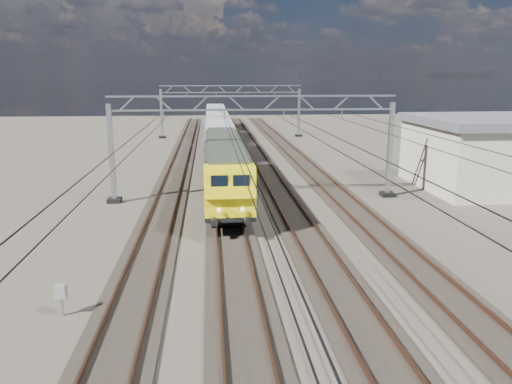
{
  "coord_description": "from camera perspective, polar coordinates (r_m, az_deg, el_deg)",
  "views": [
    {
      "loc": [
        -2.98,
        -29.48,
        8.36
      ],
      "look_at": [
        -0.62,
        -4.06,
        2.4
      ],
      "focal_mm": 35.0,
      "sensor_mm": 36.0,
      "label": 1
    }
  ],
  "objects": [
    {
      "name": "catenary_gantry_mid",
      "position": [
        33.9,
        -0.21,
        5.59
      ],
      "size": [
        19.9,
        0.9,
        7.11
      ],
      "color": "#999DA7",
      "rests_on": "ground"
    },
    {
      "name": "track_outer_east",
      "position": [
        31.91,
        11.24,
        -2.17
      ],
      "size": [
        2.6,
        140.0,
        0.3
      ],
      "color": "black",
      "rests_on": "ground"
    },
    {
      "name": "hopper_wagon_third",
      "position": [
        80.94,
        -4.65,
        8.75
      ],
      "size": [
        3.38,
        13.0,
        3.25
      ],
      "color": "black",
      "rests_on": "ground"
    },
    {
      "name": "hopper_wagon_mid",
      "position": [
        66.79,
        -4.48,
        7.83
      ],
      "size": [
        3.38,
        13.0,
        3.25
      ],
      "color": "black",
      "rests_on": "ground"
    },
    {
      "name": "ground",
      "position": [
        30.78,
        0.45,
        -2.62
      ],
      "size": [
        160.0,
        160.0,
        0.0
      ],
      "primitive_type": "plane",
      "color": "black",
      "rests_on": "ground"
    },
    {
      "name": "trackside_cabinet",
      "position": [
        19.25,
        -21.41,
        -10.68
      ],
      "size": [
        0.41,
        0.32,
        1.16
      ],
      "rotation": [
        0.0,
        0.0,
        -0.08
      ],
      "color": "#999DA7",
      "rests_on": "ground"
    },
    {
      "name": "track_loco",
      "position": [
        30.64,
        -3.28,
        -2.58
      ],
      "size": [
        2.6,
        140.0,
        0.3
      ],
      "color": "black",
      "rests_on": "ground"
    },
    {
      "name": "overhead_wires",
      "position": [
        37.69,
        -0.76,
        9.17
      ],
      "size": [
        12.03,
        140.0,
        0.53
      ],
      "color": "black",
      "rests_on": "ground"
    },
    {
      "name": "catenary_gantry_far",
      "position": [
        69.68,
        -2.88,
        9.46
      ],
      "size": [
        19.9,
        0.9,
        7.11
      ],
      "color": "#999DA7",
      "rests_on": "ground"
    },
    {
      "name": "hopper_wagon_lead",
      "position": [
        52.67,
        -4.23,
        6.42
      ],
      "size": [
        3.38,
        13.0,
        3.25
      ],
      "color": "black",
      "rests_on": "ground"
    },
    {
      "name": "track_inner_east",
      "position": [
        31.02,
        4.13,
        -2.39
      ],
      "size": [
        2.6,
        140.0,
        0.3
      ],
      "color": "black",
      "rests_on": "ground"
    },
    {
      "name": "track_outer_west",
      "position": [
        30.77,
        -10.75,
        -2.72
      ],
      "size": [
        2.6,
        140.0,
        0.3
      ],
      "color": "black",
      "rests_on": "ground"
    },
    {
      "name": "locomotive",
      "position": [
        35.14,
        -3.63,
        3.23
      ],
      "size": [
        2.76,
        21.1,
        3.62
      ],
      "color": "black",
      "rests_on": "ground"
    }
  ]
}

